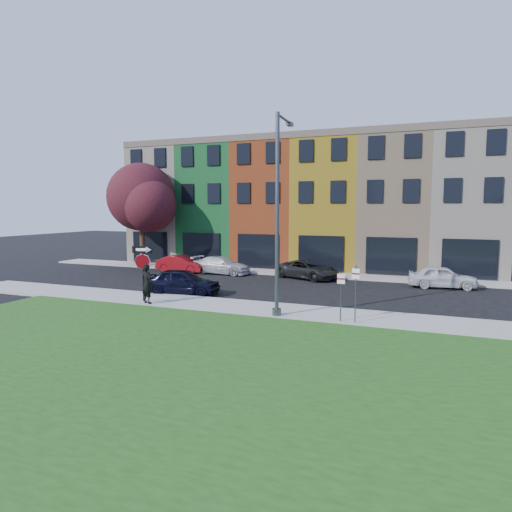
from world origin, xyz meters
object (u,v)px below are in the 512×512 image
at_px(sedan_near, 183,282).
at_px(street_lamp, 278,215).
at_px(man, 147,284).
at_px(stop_sign, 143,262).

relative_size(sedan_near, street_lamp, 0.51).
distance_m(man, sedan_near, 3.29).
height_order(sedan_near, street_lamp, street_lamp).
height_order(man, sedan_near, man).
bearing_deg(sedan_near, stop_sign, 160.52).
height_order(stop_sign, man, stop_sign).
height_order(stop_sign, sedan_near, stop_sign).
bearing_deg(street_lamp, stop_sign, 175.24).
bearing_deg(stop_sign, street_lamp, -16.75).
height_order(man, street_lamp, street_lamp).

